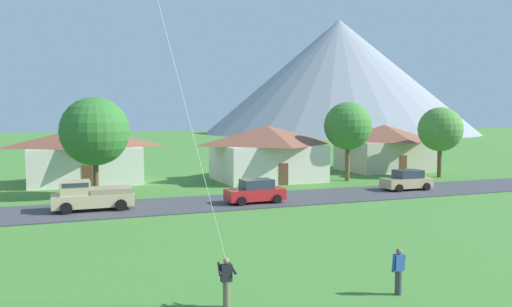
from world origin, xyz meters
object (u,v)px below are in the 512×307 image
object	(u,v)px
tree_right_of_center	(348,126)
parked_car_red_west_end	(255,192)
parked_car_tan_mid_west	(407,180)
pickup_truck_sand_west_side	(90,195)
house_right_center	(267,152)
watcher_person	(399,270)
house_left_center	(384,147)
tree_left_of_center	(440,129)
house_rightmost	(85,154)
tree_center	(95,131)

from	to	relation	value
tree_right_of_center	parked_car_red_west_end	distance (m)	16.29
parked_car_tan_mid_west	pickup_truck_sand_west_side	xyz separation A→B (m)	(-25.52, -0.35, 0.19)
house_right_center	watcher_person	size ratio (longest dim) A/B	6.16
house_left_center	tree_right_of_center	xyz separation A→B (m)	(-8.80, -6.73, 2.58)
tree_left_of_center	house_rightmost	bearing A→B (deg)	167.12
house_right_center	parked_car_red_west_end	xyz separation A→B (m)	(-5.90, -12.27, -1.91)
tree_center	parked_car_red_west_end	distance (m)	13.45
house_rightmost	watcher_person	distance (m)	36.71
house_rightmost	pickup_truck_sand_west_side	distance (m)	14.93
tree_left_of_center	pickup_truck_sand_west_side	distance (m)	35.46
parked_car_tan_mid_west	watcher_person	xyz separation A→B (m)	(-16.23, -21.09, 0.01)
parked_car_red_west_end	parked_car_tan_mid_west	bearing A→B (deg)	5.84
tree_center	pickup_truck_sand_west_side	size ratio (longest dim) A/B	1.49
house_rightmost	tree_center	distance (m)	9.04
house_right_center	parked_car_red_west_end	distance (m)	13.75
pickup_truck_sand_west_side	watcher_person	distance (m)	22.73
house_left_center	pickup_truck_sand_west_side	size ratio (longest dim) A/B	1.88
house_rightmost	tree_right_of_center	xyz separation A→B (m)	(23.79, -7.03, 2.57)
tree_left_of_center	parked_car_tan_mid_west	distance (m)	11.93
tree_left_of_center	watcher_person	bearing A→B (deg)	-132.29
house_rightmost	parked_car_tan_mid_west	distance (m)	29.05
tree_center	parked_car_tan_mid_west	world-z (taller)	tree_center
house_left_center	tree_center	distance (m)	33.39
house_left_center	parked_car_red_west_end	bearing A→B (deg)	-144.24
parked_car_red_west_end	tree_left_of_center	bearing A→B (deg)	19.27
house_left_center	parked_car_tan_mid_west	distance (m)	16.13
parked_car_red_west_end	tree_right_of_center	bearing A→B (deg)	34.60
house_rightmost	parked_car_tan_mid_west	size ratio (longest dim) A/B	2.52
tree_left_of_center	tree_center	xyz separation A→B (m)	(-33.78, -0.91, 0.21)
house_rightmost	watcher_person	xyz separation A→B (m)	(8.88, -35.57, -1.86)
parked_car_red_west_end	pickup_truck_sand_west_side	size ratio (longest dim) A/B	0.81
tree_left_of_center	pickup_truck_sand_west_side	world-z (taller)	tree_left_of_center
tree_left_of_center	pickup_truck_sand_west_side	size ratio (longest dim) A/B	1.37
house_right_center	house_rightmost	bearing A→B (deg)	167.70
house_left_center	house_rightmost	world-z (taller)	house_rightmost
tree_center	house_left_center	bearing A→B (deg)	14.62
tree_center	parked_car_tan_mid_west	xyz separation A→B (m)	(24.75, -5.76, -4.24)
house_rightmost	house_left_center	bearing A→B (deg)	-0.53
house_rightmost	tree_center	bearing A→B (deg)	-87.62
house_left_center	watcher_person	distance (m)	42.54
house_right_center	tree_center	size ratio (longest dim) A/B	1.33
house_left_center	tree_left_of_center	distance (m)	7.96
parked_car_red_west_end	watcher_person	distance (m)	19.74
parked_car_tan_mid_west	watcher_person	size ratio (longest dim) A/B	2.52
tree_left_of_center	tree_center	world-z (taller)	tree_center
pickup_truck_sand_west_side	watcher_person	world-z (taller)	pickup_truck_sand_west_side
tree_center	pickup_truck_sand_west_side	distance (m)	7.37
tree_left_of_center	tree_right_of_center	distance (m)	10.39
house_left_center	parked_car_red_west_end	world-z (taller)	house_left_center
tree_right_of_center	parked_car_red_west_end	size ratio (longest dim) A/B	1.80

